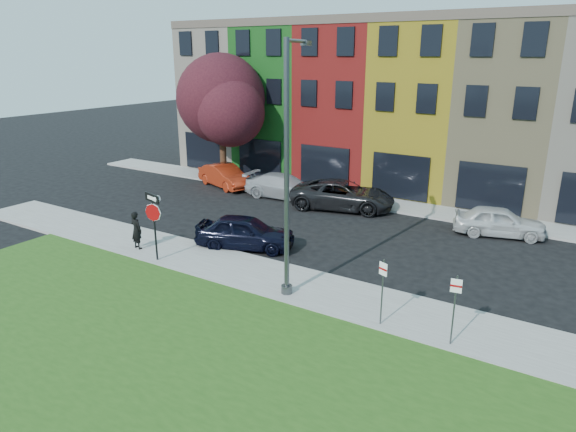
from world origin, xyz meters
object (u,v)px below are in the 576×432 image
Objects in this scene: stop_sign at (153,213)px; man at (136,230)px; sedan_near at (245,232)px; street_lamp at (289,173)px.

stop_sign is 2.14m from man.
stop_sign is 4.20m from sedan_near.
street_lamp reaches higher than stop_sign.
stop_sign is 1.69× the size of man.
street_lamp is at bearing -145.13° from sedan_near.
man is 4.76m from sedan_near.
sedan_near is 0.54× the size of street_lamp.
sedan_near is at bearing -136.18° from man.
street_lamp is (4.10, -2.89, 3.77)m from sedan_near.
man is 8.68m from street_lamp.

